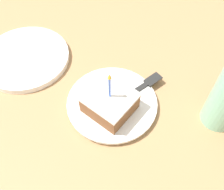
# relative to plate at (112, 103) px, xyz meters

# --- Properties ---
(ground_plane) EXTENTS (2.40, 2.40, 0.04)m
(ground_plane) POSITION_rel_plate_xyz_m (-0.01, 0.03, -0.03)
(ground_plane) COLOR #9E754C
(ground_plane) RESTS_ON ground
(plate) EXTENTS (0.21, 0.21, 0.02)m
(plate) POSITION_rel_plate_xyz_m (0.00, 0.00, 0.00)
(plate) COLOR white
(plate) RESTS_ON ground_plane
(cake_slice) EXTENTS (0.10, 0.10, 0.12)m
(cake_slice) POSITION_rel_plate_xyz_m (0.02, 0.01, 0.03)
(cake_slice) COLOR brown
(cake_slice) RESTS_ON plate
(fork) EXTENTS (0.20, 0.06, 0.00)m
(fork) POSITION_rel_plate_xyz_m (-0.05, 0.03, 0.01)
(fork) COLOR #262626
(fork) RESTS_ON plate
(side_plate) EXTENTS (0.24, 0.24, 0.02)m
(side_plate) POSITION_rel_plate_xyz_m (0.03, -0.28, -0.00)
(side_plate) COLOR white
(side_plate) RESTS_ON ground_plane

